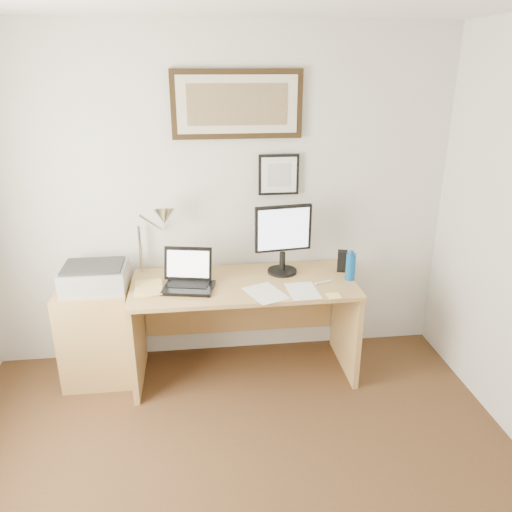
{
  "coord_description": "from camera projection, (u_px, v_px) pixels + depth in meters",
  "views": [
    {
      "loc": [
        -0.15,
        -1.63,
        2.2
      ],
      "look_at": [
        0.22,
        1.43,
        1.02
      ],
      "focal_mm": 35.0,
      "sensor_mm": 36.0,
      "label": 1
    }
  ],
  "objects": [
    {
      "name": "paper_sheet_a",
      "position": [
        265.0,
        293.0,
        3.4
      ],
      "size": [
        0.32,
        0.37,
        0.0
      ],
      "primitive_type": "cube",
      "rotation": [
        0.0,
        0.0,
        0.38
      ],
      "color": "white",
      "rests_on": "desk"
    },
    {
      "name": "bottle_cap",
      "position": [
        352.0,
        252.0,
        3.55
      ],
      "size": [
        0.04,
        0.04,
        0.02
      ],
      "primitive_type": "cylinder",
      "color": "#0B4D98",
      "rests_on": "water_bottle"
    },
    {
      "name": "speaker",
      "position": [
        342.0,
        261.0,
        3.74
      ],
      "size": [
        0.09,
        0.08,
        0.16
      ],
      "primitive_type": "cube",
      "rotation": [
        0.0,
        0.0,
        -0.27
      ],
      "color": "black",
      "rests_on": "desk"
    },
    {
      "name": "printer",
      "position": [
        94.0,
        277.0,
        3.49
      ],
      "size": [
        0.44,
        0.34,
        0.18
      ],
      "color": "#A4A4A7",
      "rests_on": "side_cabinet"
    },
    {
      "name": "marker_pen",
      "position": [
        323.0,
        282.0,
        3.55
      ],
      "size": [
        0.14,
        0.06,
        0.02
      ],
      "primitive_type": "cylinder",
      "rotation": [
        0.0,
        1.57,
        0.35
      ],
      "color": "white",
      "rests_on": "desk"
    },
    {
      "name": "paper_sheet_b",
      "position": [
        303.0,
        291.0,
        3.43
      ],
      "size": [
        0.22,
        0.3,
        0.0
      ],
      "primitive_type": "cube",
      "rotation": [
        0.0,
        0.0,
        0.05
      ],
      "color": "white",
      "rests_on": "desk"
    },
    {
      "name": "laptop",
      "position": [
        188.0,
        279.0,
        3.48
      ],
      "size": [
        0.38,
        0.36,
        0.26
      ],
      "color": "black",
      "rests_on": "desk"
    },
    {
      "name": "sticky_pad",
      "position": [
        334.0,
        296.0,
        3.34
      ],
      "size": [
        0.09,
        0.09,
        0.01
      ],
      "primitive_type": "cube",
      "rotation": [
        0.0,
        0.0,
        0.08
      ],
      "color": "#FFF378",
      "rests_on": "desk"
    },
    {
      "name": "wall_back",
      "position": [
        218.0,
        202.0,
        3.72
      ],
      "size": [
        3.5,
        0.02,
        2.5
      ],
      "primitive_type": "cube",
      "color": "silver",
      "rests_on": "ground"
    },
    {
      "name": "lcd_monitor",
      "position": [
        283.0,
        236.0,
        3.63
      ],
      "size": [
        0.42,
        0.22,
        0.52
      ],
      "color": "black",
      "rests_on": "desk"
    },
    {
      "name": "side_cabinet",
      "position": [
        98.0,
        335.0,
        3.64
      ],
      "size": [
        0.5,
        0.4,
        0.73
      ],
      "primitive_type": "cube",
      "color": "#AF8449",
      "rests_on": "floor"
    },
    {
      "name": "picture_large",
      "position": [
        237.0,
        104.0,
        3.46
      ],
      "size": [
        0.92,
        0.04,
        0.47
      ],
      "color": "black",
      "rests_on": "wall_back"
    },
    {
      "name": "picture_small",
      "position": [
        279.0,
        175.0,
        3.67
      ],
      "size": [
        0.3,
        0.03,
        0.3
      ],
      "color": "black",
      "rests_on": "wall_back"
    },
    {
      "name": "book",
      "position": [
        134.0,
        289.0,
        3.44
      ],
      "size": [
        0.21,
        0.27,
        0.02
      ],
      "primitive_type": "imported",
      "rotation": [
        0.0,
        0.0,
        0.07
      ],
      "color": "#EAC66E",
      "rests_on": "desk"
    },
    {
      "name": "water_bottle",
      "position": [
        351.0,
        267.0,
        3.59
      ],
      "size": [
        0.07,
        0.07,
        0.2
      ],
      "primitive_type": "cylinder",
      "color": "#0B4D98",
      "rests_on": "desk"
    },
    {
      "name": "desk_lamp",
      "position": [
        162.0,
        219.0,
        3.52
      ],
      "size": [
        0.29,
        0.27,
        0.53
      ],
      "color": "silver",
      "rests_on": "desk"
    },
    {
      "name": "desk",
      "position": [
        243.0,
        306.0,
        3.74
      ],
      "size": [
        1.6,
        0.7,
        0.75
      ],
      "color": "#AF8449",
      "rests_on": "floor"
    }
  ]
}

